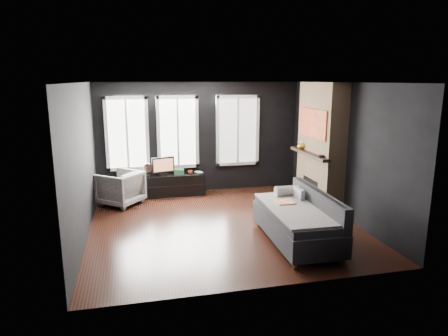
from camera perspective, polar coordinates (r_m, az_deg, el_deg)
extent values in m
plane|color=black|center=(7.85, -0.22, -8.01)|extent=(5.00, 5.00, 0.00)
plane|color=white|center=(7.35, -0.24, 12.12)|extent=(5.00, 5.00, 0.00)
cube|color=black|center=(9.90, -3.44, 4.36)|extent=(5.00, 0.02, 2.70)
cube|color=black|center=(7.35, -19.59, 0.80)|extent=(0.02, 5.00, 2.70)
cube|color=black|center=(8.39, 16.69, 2.37)|extent=(0.02, 5.00, 2.70)
cube|color=gray|center=(7.43, 10.65, -4.15)|extent=(0.08, 0.34, 0.34)
imported|color=white|center=(9.20, -14.62, -2.57)|extent=(1.11, 1.12, 0.84)
imported|color=#DB481F|center=(9.73, -4.85, -0.49)|extent=(0.13, 0.12, 0.11)
imported|color=#BDB191|center=(9.80, -4.01, -0.10)|extent=(0.15, 0.06, 0.20)
cube|color=#326C39|center=(9.70, -6.44, -0.52)|extent=(0.26, 0.19, 0.13)
imported|color=gold|center=(9.11, 10.96, 3.22)|extent=(0.20, 0.21, 0.17)
cylinder|color=black|center=(8.24, 13.75, 1.66)|extent=(0.16, 0.16, 0.04)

